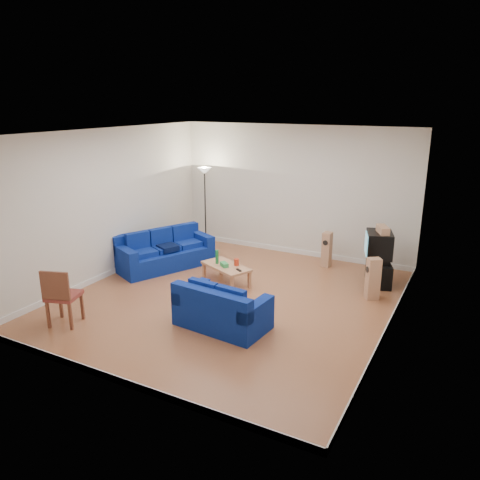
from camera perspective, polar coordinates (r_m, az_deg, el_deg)
The scene contains 16 objects.
room at distance 8.76m, azimuth -1.23°, elevation 2.11°, with size 6.01×6.51×3.21m.
sofa_three_seat at distance 11.03m, azimuth -9.27°, elevation -1.66°, with size 1.77×2.38×0.84m.
sofa_loveseat at distance 8.05m, azimuth -2.37°, elevation -8.72°, with size 1.62×1.01×0.77m.
coffee_table at distance 9.90m, azimuth -1.71°, elevation -3.39°, with size 1.24×0.96×0.40m.
bottle at distance 9.94m, azimuth -2.82°, elevation -2.07°, with size 0.07×0.07×0.30m, color #197233.
tissue_box at distance 9.79m, azimuth -1.93°, elevation -3.01°, with size 0.21×0.12×0.09m, color green.
red_canister at distance 9.84m, azimuth -0.44°, elevation -2.73°, with size 0.10×0.10×0.14m, color red.
remote at distance 9.58m, azimuth -0.15°, elevation -3.68°, with size 0.16×0.05×0.02m, color black.
tv_stand at distance 10.32m, azimuth 16.52°, elevation -3.87°, with size 0.80×0.44×0.49m, color black.
av_receiver at distance 10.17m, azimuth 16.57°, elevation -2.41°, with size 0.44×0.36×0.10m, color black.
television at distance 10.18m, azimuth 16.56°, elevation -0.51°, with size 0.68×0.80×0.53m.
centre_speaker at distance 10.03m, azimuth 17.02°, elevation 1.21°, with size 0.43×0.17×0.15m, color tan.
speaker_left at distance 11.07m, azimuth 10.53°, elevation -1.13°, with size 0.20×0.26×0.82m.
speaker_right at distance 9.46m, azimuth 15.90°, elevation -4.57°, with size 0.31×0.30×0.84m.
floor_lamp at distance 12.11m, azimuth -4.33°, elevation 7.09°, with size 0.36×0.36×2.10m.
dining_chair at distance 8.55m, azimuth -20.99°, elevation -6.20°, with size 0.63×0.63×1.04m.
Camera 1 is at (4.13, -7.40, 3.75)m, focal length 35.00 mm.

